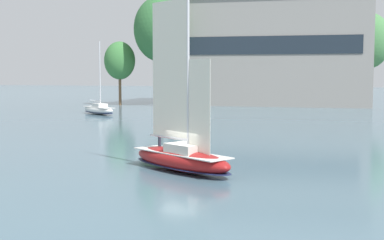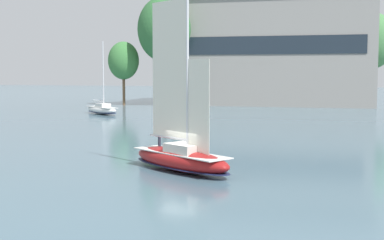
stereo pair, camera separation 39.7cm
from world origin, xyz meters
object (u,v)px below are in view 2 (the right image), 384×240
Objects in this scene: sailboat_moored_near_marina at (102,109)px; tree_shore_right at (164,29)px; tree_shore_center at (124,61)px; tree_shore_left at (372,41)px; sailboat_main at (181,156)px.

tree_shore_right is at bearing 80.06° from sailboat_moored_near_marina.
tree_shore_center is 23.03m from sailboat_moored_near_marina.
tree_shore_right is at bearing -170.59° from tree_shore_left.
tree_shore_center reaches higher than sailboat_main.
tree_shore_right is 66.50m from sailboat_main.
tree_shore_left is 49.40m from sailboat_moored_near_marina.
tree_shore_right is 1.69× the size of sailboat_main.
sailboat_moored_near_marina is at bearing -99.94° from tree_shore_right.
sailboat_main is at bearing -60.49° from sailboat_moored_near_marina.
tree_shore_left is 1.40× the size of tree_shore_center.
tree_shore_center is 10.06m from tree_shore_right.
tree_shore_right is (-36.64, -6.07, 2.28)m from tree_shore_left.
tree_shore_left reaches higher than sailboat_main.
tree_shore_left is at bearing 9.41° from tree_shore_right.
tree_shore_center is 1.01× the size of sailboat_main.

